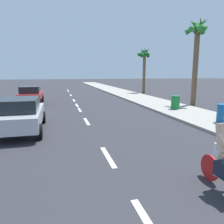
# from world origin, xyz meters

# --- Properties ---
(ground_plane) EXTENTS (160.00, 160.00, 0.00)m
(ground_plane) POSITION_xyz_m (0.00, 20.00, 0.00)
(ground_plane) COLOR #2D2D33
(sidewalk_strip) EXTENTS (3.60, 80.00, 0.14)m
(sidewalk_strip) POSITION_xyz_m (6.87, 22.00, 0.07)
(sidewalk_strip) COLOR #9E998E
(sidewalk_strip) RESTS_ON ground
(lane_stripe_2) EXTENTS (0.16, 1.80, 0.01)m
(lane_stripe_2) POSITION_xyz_m (0.00, 7.05, 0.00)
(lane_stripe_2) COLOR white
(lane_stripe_2) RESTS_ON ground
(lane_stripe_3) EXTENTS (0.16, 1.80, 0.01)m
(lane_stripe_3) POSITION_xyz_m (0.00, 12.42, 0.00)
(lane_stripe_3) COLOR white
(lane_stripe_3) RESTS_ON ground
(lane_stripe_4) EXTENTS (0.16, 1.80, 0.01)m
(lane_stripe_4) POSITION_xyz_m (0.00, 16.48, 0.00)
(lane_stripe_4) COLOR white
(lane_stripe_4) RESTS_ON ground
(lane_stripe_5) EXTENTS (0.16, 1.80, 0.01)m
(lane_stripe_5) POSITION_xyz_m (0.00, 18.87, 0.00)
(lane_stripe_5) COLOR white
(lane_stripe_5) RESTS_ON ground
(lane_stripe_6) EXTENTS (0.16, 1.80, 0.01)m
(lane_stripe_6) POSITION_xyz_m (0.00, 22.23, 0.00)
(lane_stripe_6) COLOR white
(lane_stripe_6) RESTS_ON ground
(lane_stripe_7) EXTENTS (0.16, 1.80, 0.01)m
(lane_stripe_7) POSITION_xyz_m (0.00, 27.49, 0.00)
(lane_stripe_7) COLOR white
(lane_stripe_7) RESTS_ON ground
(lane_stripe_8) EXTENTS (0.16, 1.80, 0.01)m
(lane_stripe_8) POSITION_xyz_m (0.00, 35.95, 0.00)
(lane_stripe_8) COLOR white
(lane_stripe_8) RESTS_ON ground
(lane_stripe_9) EXTENTS (0.16, 1.80, 0.01)m
(lane_stripe_9) POSITION_xyz_m (0.00, 33.57, 0.00)
(lane_stripe_9) COLOR white
(lane_stripe_9) RESTS_ON ground
(parked_car_silver) EXTENTS (2.11, 4.51, 1.57)m
(parked_car_silver) POSITION_xyz_m (-3.24, 11.06, 0.84)
(parked_car_silver) COLOR #B7BABF
(parked_car_silver) RESTS_ON ground
(parked_car_red) EXTENTS (1.96, 4.20, 1.57)m
(parked_car_red) POSITION_xyz_m (-3.81, 20.45, 0.84)
(parked_car_red) COLOR red
(parked_car_red) RESTS_ON ground
(palm_tree_mid) EXTENTS (1.87, 1.78, 7.00)m
(palm_tree_mid) POSITION_xyz_m (9.28, 16.12, 5.16)
(palm_tree_mid) COLOR brown
(palm_tree_mid) RESTS_ON ground
(palm_tree_far) EXTENTS (1.87, 1.83, 6.12)m
(palm_tree_far) POSITION_xyz_m (9.63, 27.70, 4.69)
(palm_tree_far) COLOR brown
(palm_tree_far) RESTS_ON ground
(trash_bin_near) EXTENTS (0.60, 0.60, 0.96)m
(trash_bin_near) POSITION_xyz_m (6.79, 9.88, 0.62)
(trash_bin_near) COLOR #14518C
(trash_bin_near) RESTS_ON sidewalk_strip
(trash_bin_far) EXTENTS (0.60, 0.60, 0.95)m
(trash_bin_far) POSITION_xyz_m (6.62, 14.32, 0.62)
(trash_bin_far) COLOR #19722D
(trash_bin_far) RESTS_ON sidewalk_strip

